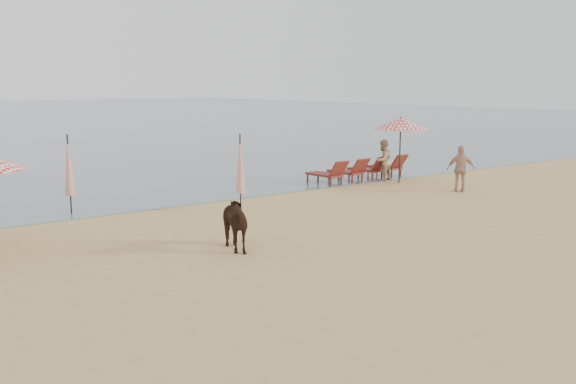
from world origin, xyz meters
name	(u,v)px	position (x,y,z in m)	size (l,w,h in m)	color
ground	(432,278)	(0.00, 0.00, 0.00)	(120.00, 120.00, 0.00)	tan
lounger_cluster_right	(360,169)	(7.92, 10.81, 0.47)	(4.36, 2.09, 0.67)	maroon
umbrella_open_right	(401,123)	(8.72, 9.37, 2.37)	(2.16, 2.16, 2.64)	black
umbrella_closed_left	(69,165)	(-3.88, 10.82, 1.50)	(0.30, 0.30, 2.44)	black
umbrella_closed_right	(240,164)	(0.51, 8.17, 1.48)	(0.29, 0.29, 2.40)	black
cow	(230,223)	(-2.18, 4.36, 0.67)	(0.72, 1.59, 1.34)	black
beachgoer_right_a	(383,160)	(8.57, 10.16, 0.84)	(0.81, 0.63, 1.67)	tan
beachgoer_right_b	(461,169)	(8.96, 6.53, 0.85)	(1.00, 0.41, 1.70)	tan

